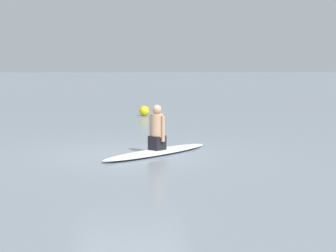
% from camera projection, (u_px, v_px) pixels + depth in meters
% --- Properties ---
extents(ground_plane, '(400.00, 400.00, 0.00)m').
position_uv_depth(ground_plane, '(130.00, 154.00, 12.23)').
color(ground_plane, gray).
extents(surfboard, '(2.69, 2.78, 0.10)m').
position_uv_depth(surfboard, '(157.00, 152.00, 12.22)').
color(surfboard, white).
rests_on(surfboard, ground).
extents(person_paddler, '(0.42, 0.42, 0.99)m').
position_uv_depth(person_paddler, '(157.00, 129.00, 12.17)').
color(person_paddler, black).
rests_on(person_paddler, surfboard).
extents(buoy_marker, '(0.40, 0.40, 0.40)m').
position_uv_depth(buoy_marker, '(144.00, 111.00, 21.79)').
color(buoy_marker, yellow).
rests_on(buoy_marker, ground).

